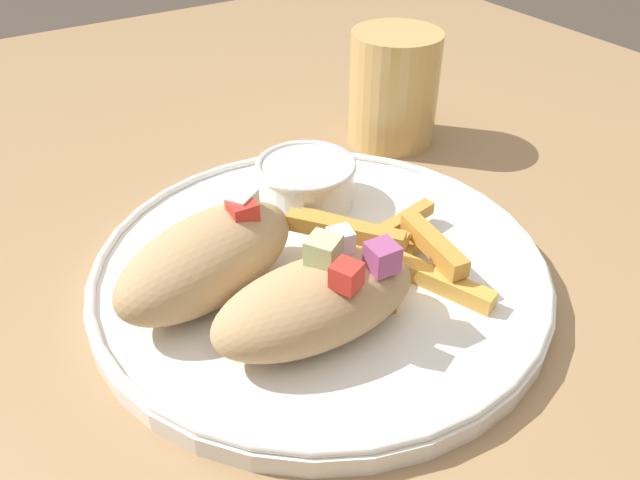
{
  "coord_description": "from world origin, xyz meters",
  "views": [
    {
      "loc": [
        -0.15,
        -0.33,
        0.99
      ],
      "look_at": [
        0.03,
        -0.04,
        0.75
      ],
      "focal_mm": 35.0,
      "sensor_mm": 36.0,
      "label": 1
    }
  ],
  "objects_px": {
    "plate": "(320,268)",
    "pita_sandwich_near": "(317,301)",
    "sauce_ramekin": "(306,180)",
    "fries_pile": "(392,248)",
    "water_glass": "(393,93)",
    "pita_sandwich_far": "(208,258)"
  },
  "relations": [
    {
      "from": "pita_sandwich_near",
      "to": "water_glass",
      "type": "relative_size",
      "value": 1.27
    },
    {
      "from": "plate",
      "to": "water_glass",
      "type": "relative_size",
      "value": 3.01
    },
    {
      "from": "fries_pile",
      "to": "water_glass",
      "type": "height_order",
      "value": "water_glass"
    },
    {
      "from": "water_glass",
      "to": "pita_sandwich_far",
      "type": "bearing_deg",
      "value": -151.87
    },
    {
      "from": "plate",
      "to": "pita_sandwich_far",
      "type": "height_order",
      "value": "pita_sandwich_far"
    },
    {
      "from": "pita_sandwich_far",
      "to": "sauce_ramekin",
      "type": "height_order",
      "value": "pita_sandwich_far"
    },
    {
      "from": "sauce_ramekin",
      "to": "pita_sandwich_near",
      "type": "bearing_deg",
      "value": -118.53
    },
    {
      "from": "pita_sandwich_near",
      "to": "water_glass",
      "type": "height_order",
      "value": "water_glass"
    },
    {
      "from": "pita_sandwich_near",
      "to": "sauce_ramekin",
      "type": "height_order",
      "value": "pita_sandwich_near"
    },
    {
      "from": "plate",
      "to": "pita_sandwich_near",
      "type": "bearing_deg",
      "value": -123.58
    },
    {
      "from": "water_glass",
      "to": "fries_pile",
      "type": "bearing_deg",
      "value": -127.43
    },
    {
      "from": "fries_pile",
      "to": "pita_sandwich_near",
      "type": "bearing_deg",
      "value": -159.46
    },
    {
      "from": "plate",
      "to": "fries_pile",
      "type": "distance_m",
      "value": 0.05
    },
    {
      "from": "pita_sandwich_far",
      "to": "water_glass",
      "type": "xyz_separation_m",
      "value": [
        0.25,
        0.13,
        0.01
      ]
    },
    {
      "from": "pita_sandwich_near",
      "to": "water_glass",
      "type": "bearing_deg",
      "value": 45.41
    },
    {
      "from": "plate",
      "to": "water_glass",
      "type": "distance_m",
      "value": 0.23
    },
    {
      "from": "pita_sandwich_near",
      "to": "water_glass",
      "type": "xyz_separation_m",
      "value": [
        0.21,
        0.2,
        0.01
      ]
    },
    {
      "from": "plate",
      "to": "pita_sandwich_near",
      "type": "relative_size",
      "value": 2.38
    },
    {
      "from": "plate",
      "to": "fries_pile",
      "type": "bearing_deg",
      "value": -31.09
    },
    {
      "from": "pita_sandwich_far",
      "to": "fries_pile",
      "type": "distance_m",
      "value": 0.12
    },
    {
      "from": "sauce_ramekin",
      "to": "fries_pile",
      "type": "bearing_deg",
      "value": -84.53
    },
    {
      "from": "fries_pile",
      "to": "water_glass",
      "type": "bearing_deg",
      "value": 52.57
    }
  ]
}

